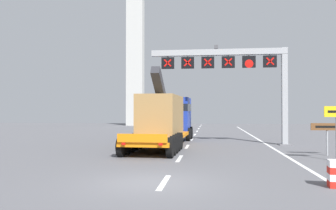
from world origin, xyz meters
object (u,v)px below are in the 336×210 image
(heavy_haul_truck_orange, at_px, (167,118))
(tourist_info_sign_brown, at_px, (327,130))
(overhead_lane_gantry, at_px, (236,68))
(bridge_pylon_distant, at_px, (135,9))

(heavy_haul_truck_orange, height_order, tourist_info_sign_brown, heavy_haul_truck_orange)
(heavy_haul_truck_orange, distance_m, tourist_info_sign_brown, 11.15)
(overhead_lane_gantry, height_order, tourist_info_sign_brown, overhead_lane_gantry)
(heavy_haul_truck_orange, bearing_deg, tourist_info_sign_brown, -28.89)
(overhead_lane_gantry, distance_m, bridge_pylon_distant, 38.03)
(tourist_info_sign_brown, distance_m, bridge_pylon_distant, 46.47)
(overhead_lane_gantry, bearing_deg, bridge_pylon_distant, 114.65)
(overhead_lane_gantry, relative_size, heavy_haul_truck_orange, 0.73)
(overhead_lane_gantry, relative_size, tourist_info_sign_brown, 5.68)
(heavy_haul_truck_orange, height_order, bridge_pylon_distant, bridge_pylon_distant)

